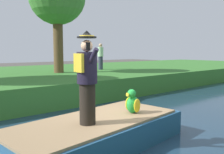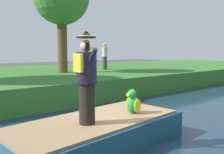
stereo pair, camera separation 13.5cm
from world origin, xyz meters
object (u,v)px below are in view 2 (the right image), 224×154
at_px(boat, 95,133).
at_px(person_pirate, 87,78).
at_px(parrot_plush, 133,103).
at_px(person_bystander, 105,56).

distance_m(boat, person_pirate, 1.29).
xyz_separation_m(boat, parrot_plush, (0.13, 0.99, 0.55)).
bearing_deg(person_pirate, person_bystander, 152.44).
bearing_deg(parrot_plush, person_pirate, -88.08).
bearing_deg(person_pirate, parrot_plush, 103.18).
bearing_deg(boat, person_bystander, 141.96).
bearing_deg(person_bystander, person_pirate, -38.82).
xyz_separation_m(boat, person_bystander, (-7.95, 6.22, 1.41)).
height_order(boat, person_pirate, person_pirate).
bearing_deg(person_bystander, boat, -38.04).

